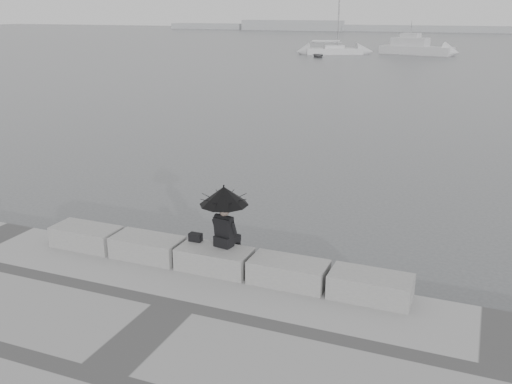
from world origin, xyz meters
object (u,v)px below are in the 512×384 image
at_px(dinghy, 318,55).
at_px(motor_cruiser, 417,48).
at_px(seated_person, 224,203).
at_px(sailboat_left, 334,50).

bearing_deg(dinghy, motor_cruiser, 12.23).
bearing_deg(motor_cruiser, dinghy, -123.78).
height_order(seated_person, motor_cruiser, motor_cruiser).
xyz_separation_m(seated_person, dinghy, (-15.98, 62.14, -1.74)).
relative_size(sailboat_left, motor_cruiser, 1.28).
bearing_deg(motor_cruiser, seated_person, -70.54).
bearing_deg(seated_person, sailboat_left, 113.16).
relative_size(seated_person, sailboat_left, 0.11).
relative_size(motor_cruiser, dinghy, 3.60).
bearing_deg(dinghy, sailboat_left, 56.12).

